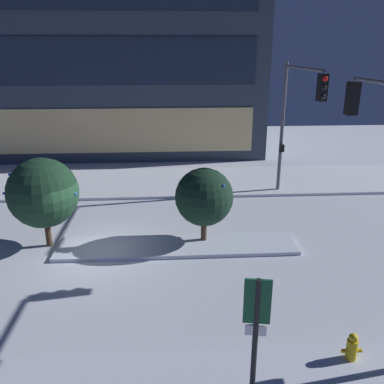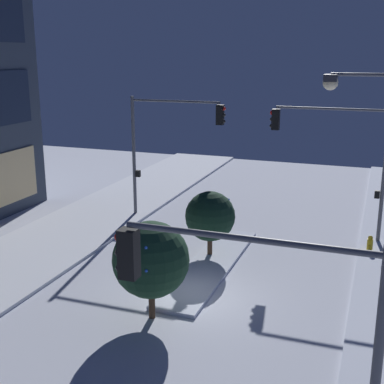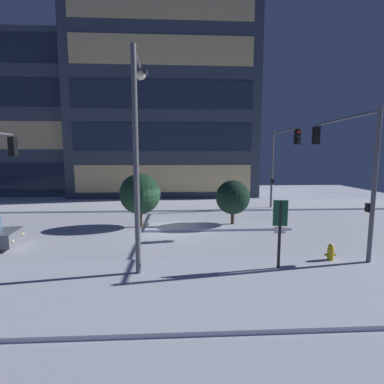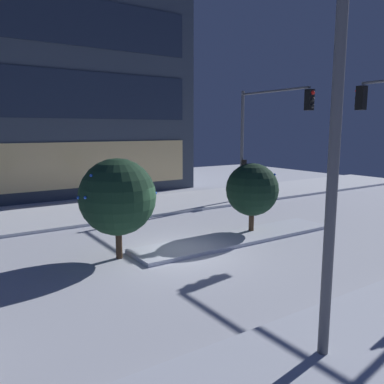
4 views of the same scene
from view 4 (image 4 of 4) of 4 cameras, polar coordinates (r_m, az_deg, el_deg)
ground at (r=13.99m, az=-2.50°, el=-9.08°), size 52.00×52.00×0.00m
curb_strip_far at (r=21.20m, az=-14.11°, el=-2.84°), size 52.00×5.20×0.14m
median_strip at (r=15.86m, az=6.73°, el=-6.66°), size 9.00×1.80×0.14m
traffic_light_corner_far_right at (r=22.14m, az=10.72°, el=9.42°), size 0.32×5.25×6.58m
street_lamp_arched at (r=7.82m, az=16.43°, el=16.10°), size 0.56×2.70×8.35m
decorated_tree_median at (r=16.42m, az=8.78°, el=0.34°), size 2.20×2.20×2.99m
decorated_tree_left_of_median at (r=13.29m, az=-10.83°, el=-0.72°), size 2.67×2.59×3.44m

